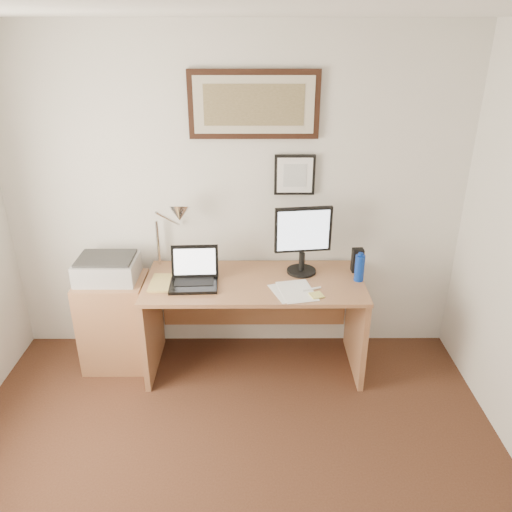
{
  "coord_description": "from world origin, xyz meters",
  "views": [
    {
      "loc": [
        0.15,
        -1.62,
        2.43
      ],
      "look_at": [
        0.16,
        1.43,
        1.04
      ],
      "focal_mm": 35.0,
      "sensor_mm": 36.0,
      "label": 1
    }
  ],
  "objects_px": {
    "book": "(150,283)",
    "printer": "(107,268)",
    "lcd_monitor": "(303,237)",
    "water_bottle": "(360,268)",
    "desk": "(254,303)",
    "side_cabinet": "(116,322)",
    "laptop": "(194,277)"
  },
  "relations": [
    {
      "from": "laptop",
      "to": "book",
      "type": "bearing_deg",
      "value": -178.93
    },
    {
      "from": "water_bottle",
      "to": "book",
      "type": "bearing_deg",
      "value": -177.86
    },
    {
      "from": "water_bottle",
      "to": "desk",
      "type": "distance_m",
      "value": 0.84
    },
    {
      "from": "water_bottle",
      "to": "desk",
      "type": "relative_size",
      "value": 0.12
    },
    {
      "from": "book",
      "to": "desk",
      "type": "bearing_deg",
      "value": 10.39
    },
    {
      "from": "water_bottle",
      "to": "lcd_monitor",
      "type": "distance_m",
      "value": 0.47
    },
    {
      "from": "book",
      "to": "laptop",
      "type": "height_order",
      "value": "laptop"
    },
    {
      "from": "water_bottle",
      "to": "side_cabinet",
      "type": "bearing_deg",
      "value": 178.57
    },
    {
      "from": "side_cabinet",
      "to": "water_bottle",
      "type": "relative_size",
      "value": 3.65
    },
    {
      "from": "laptop",
      "to": "lcd_monitor",
      "type": "bearing_deg",
      "value": 12.68
    },
    {
      "from": "book",
      "to": "desk",
      "type": "distance_m",
      "value": 0.8
    },
    {
      "from": "book",
      "to": "laptop",
      "type": "xyz_separation_m",
      "value": [
        0.32,
        0.01,
        0.05
      ]
    },
    {
      "from": "desk",
      "to": "laptop",
      "type": "height_order",
      "value": "laptop"
    },
    {
      "from": "side_cabinet",
      "to": "lcd_monitor",
      "type": "height_order",
      "value": "lcd_monitor"
    },
    {
      "from": "side_cabinet",
      "to": "laptop",
      "type": "distance_m",
      "value": 0.78
    },
    {
      "from": "book",
      "to": "desk",
      "type": "xyz_separation_m",
      "value": [
        0.75,
        0.14,
        -0.25
      ]
    },
    {
      "from": "desk",
      "to": "printer",
      "type": "bearing_deg",
      "value": -179.37
    },
    {
      "from": "side_cabinet",
      "to": "desk",
      "type": "bearing_deg",
      "value": 1.89
    },
    {
      "from": "desk",
      "to": "side_cabinet",
      "type": "bearing_deg",
      "value": -178.11
    },
    {
      "from": "desk",
      "to": "lcd_monitor",
      "type": "relative_size",
      "value": 3.08
    },
    {
      "from": "printer",
      "to": "side_cabinet",
      "type": "bearing_deg",
      "value": -51.79
    },
    {
      "from": "book",
      "to": "laptop",
      "type": "relative_size",
      "value": 0.78
    },
    {
      "from": "side_cabinet",
      "to": "desk",
      "type": "relative_size",
      "value": 0.46
    },
    {
      "from": "side_cabinet",
      "to": "book",
      "type": "relative_size",
      "value": 2.68
    },
    {
      "from": "book",
      "to": "printer",
      "type": "bearing_deg",
      "value": 159.67
    },
    {
      "from": "laptop",
      "to": "side_cabinet",
      "type": "bearing_deg",
      "value": 171.42
    },
    {
      "from": "laptop",
      "to": "printer",
      "type": "distance_m",
      "value": 0.67
    },
    {
      "from": "lcd_monitor",
      "to": "printer",
      "type": "xyz_separation_m",
      "value": [
        -1.45,
        -0.06,
        -0.22
      ]
    },
    {
      "from": "water_bottle",
      "to": "printer",
      "type": "xyz_separation_m",
      "value": [
        -1.85,
        0.07,
        -0.03
      ]
    },
    {
      "from": "side_cabinet",
      "to": "laptop",
      "type": "relative_size",
      "value": 2.08
    },
    {
      "from": "book",
      "to": "laptop",
      "type": "distance_m",
      "value": 0.32
    },
    {
      "from": "water_bottle",
      "to": "desk",
      "type": "xyz_separation_m",
      "value": [
        -0.77,
        0.08,
        -0.34
      ]
    }
  ]
}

